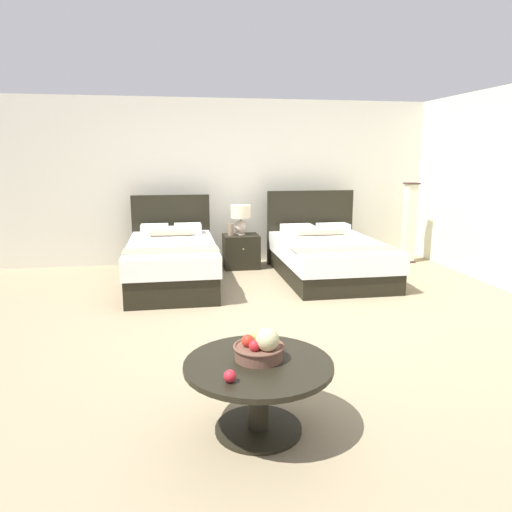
{
  "coord_description": "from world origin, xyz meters",
  "views": [
    {
      "loc": [
        -1.1,
        -4.7,
        1.74
      ],
      "look_at": [
        -0.18,
        0.53,
        0.63
      ],
      "focal_mm": 33.84,
      "sensor_mm": 36.0,
      "label": 1
    }
  ],
  "objects_px": {
    "bed_near_corner": "(328,256)",
    "table_lamp": "(241,216)",
    "nightstand": "(241,251)",
    "vase": "(231,229)",
    "bed_near_window": "(172,261)",
    "fruit_bowl": "(260,347)",
    "loose_apple": "(230,376)",
    "floor_lamp_corner": "(409,223)",
    "coffee_table": "(258,381)"
  },
  "relations": [
    {
      "from": "bed_near_corner",
      "to": "table_lamp",
      "type": "xyz_separation_m",
      "value": [
        -1.16,
        0.83,
        0.51
      ]
    },
    {
      "from": "vase",
      "to": "nightstand",
      "type": "bearing_deg",
      "value": 13.65
    },
    {
      "from": "nightstand",
      "to": "vase",
      "type": "bearing_deg",
      "value": -166.35
    },
    {
      "from": "loose_apple",
      "to": "floor_lamp_corner",
      "type": "relative_size",
      "value": 0.06
    },
    {
      "from": "bed_near_corner",
      "to": "coffee_table",
      "type": "height_order",
      "value": "bed_near_corner"
    },
    {
      "from": "coffee_table",
      "to": "loose_apple",
      "type": "height_order",
      "value": "loose_apple"
    },
    {
      "from": "vase",
      "to": "floor_lamp_corner",
      "type": "height_order",
      "value": "floor_lamp_corner"
    },
    {
      "from": "table_lamp",
      "to": "loose_apple",
      "type": "distance_m",
      "value": 4.92
    },
    {
      "from": "bed_near_window",
      "to": "loose_apple",
      "type": "height_order",
      "value": "bed_near_window"
    },
    {
      "from": "table_lamp",
      "to": "loose_apple",
      "type": "relative_size",
      "value": 6.29
    },
    {
      "from": "bed_near_corner",
      "to": "loose_apple",
      "type": "distance_m",
      "value": 4.45
    },
    {
      "from": "vase",
      "to": "bed_near_window",
      "type": "bearing_deg",
      "value": -139.33
    },
    {
      "from": "fruit_bowl",
      "to": "loose_apple",
      "type": "relative_size",
      "value": 4.46
    },
    {
      "from": "bed_near_window",
      "to": "nightstand",
      "type": "distance_m",
      "value": 1.35
    },
    {
      "from": "bed_near_window",
      "to": "nightstand",
      "type": "relative_size",
      "value": 4.0
    },
    {
      "from": "table_lamp",
      "to": "coffee_table",
      "type": "height_order",
      "value": "table_lamp"
    },
    {
      "from": "bed_near_corner",
      "to": "nightstand",
      "type": "xyz_separation_m",
      "value": [
        -1.16,
        0.81,
        -0.04
      ]
    },
    {
      "from": "nightstand",
      "to": "vase",
      "type": "xyz_separation_m",
      "value": [
        -0.16,
        -0.04,
        0.36
      ]
    },
    {
      "from": "table_lamp",
      "to": "fruit_bowl",
      "type": "height_order",
      "value": "table_lamp"
    },
    {
      "from": "table_lamp",
      "to": "vase",
      "type": "height_order",
      "value": "table_lamp"
    },
    {
      "from": "bed_near_window",
      "to": "table_lamp",
      "type": "bearing_deg",
      "value": 38.08
    },
    {
      "from": "loose_apple",
      "to": "floor_lamp_corner",
      "type": "distance_m",
      "value": 5.92
    },
    {
      "from": "nightstand",
      "to": "table_lamp",
      "type": "height_order",
      "value": "table_lamp"
    },
    {
      "from": "nightstand",
      "to": "coffee_table",
      "type": "bearing_deg",
      "value": -96.94
    },
    {
      "from": "nightstand",
      "to": "vase",
      "type": "distance_m",
      "value": 0.39
    },
    {
      "from": "table_lamp",
      "to": "floor_lamp_corner",
      "type": "height_order",
      "value": "floor_lamp_corner"
    },
    {
      "from": "bed_near_corner",
      "to": "fruit_bowl",
      "type": "relative_size",
      "value": 6.49
    },
    {
      "from": "loose_apple",
      "to": "table_lamp",
      "type": "bearing_deg",
      "value": 81.0
    },
    {
      "from": "table_lamp",
      "to": "nightstand",
      "type": "bearing_deg",
      "value": -90.0
    },
    {
      "from": "bed_near_window",
      "to": "floor_lamp_corner",
      "type": "bearing_deg",
      "value": 10.86
    },
    {
      "from": "table_lamp",
      "to": "fruit_bowl",
      "type": "bearing_deg",
      "value": -96.72
    },
    {
      "from": "bed_near_window",
      "to": "bed_near_corner",
      "type": "height_order",
      "value": "bed_near_corner"
    },
    {
      "from": "coffee_table",
      "to": "bed_near_window",
      "type": "bearing_deg",
      "value": 97.8
    },
    {
      "from": "nightstand",
      "to": "coffee_table",
      "type": "distance_m",
      "value": 4.62
    },
    {
      "from": "vase",
      "to": "loose_apple",
      "type": "height_order",
      "value": "vase"
    },
    {
      "from": "bed_near_corner",
      "to": "fruit_bowl",
      "type": "bearing_deg",
      "value": -114.41
    },
    {
      "from": "bed_near_corner",
      "to": "fruit_bowl",
      "type": "height_order",
      "value": "bed_near_corner"
    },
    {
      "from": "bed_near_corner",
      "to": "floor_lamp_corner",
      "type": "bearing_deg",
      "value": 24.3
    },
    {
      "from": "fruit_bowl",
      "to": "vase",
      "type": "bearing_deg",
      "value": 85.26
    },
    {
      "from": "bed_near_window",
      "to": "table_lamp",
      "type": "relative_size",
      "value": 4.73
    },
    {
      "from": "nightstand",
      "to": "table_lamp",
      "type": "bearing_deg",
      "value": 90.0
    },
    {
      "from": "bed_near_corner",
      "to": "vase",
      "type": "relative_size",
      "value": 11.22
    },
    {
      "from": "coffee_table",
      "to": "vase",
      "type": "bearing_deg",
      "value": 85.05
    },
    {
      "from": "fruit_bowl",
      "to": "floor_lamp_corner",
      "type": "height_order",
      "value": "floor_lamp_corner"
    },
    {
      "from": "vase",
      "to": "coffee_table",
      "type": "relative_size",
      "value": 0.2
    },
    {
      "from": "floor_lamp_corner",
      "to": "vase",
      "type": "bearing_deg",
      "value": 179.15
    },
    {
      "from": "bed_near_window",
      "to": "fruit_bowl",
      "type": "relative_size",
      "value": 6.66
    },
    {
      "from": "table_lamp",
      "to": "bed_near_window",
      "type": "bearing_deg",
      "value": -141.92
    },
    {
      "from": "floor_lamp_corner",
      "to": "nightstand",
      "type": "bearing_deg",
      "value": 178.28
    },
    {
      "from": "bed_near_corner",
      "to": "coffee_table",
      "type": "bearing_deg",
      "value": -114.42
    }
  ]
}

